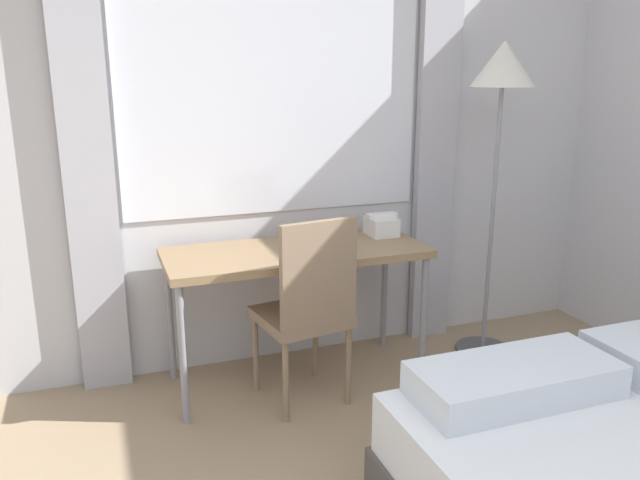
% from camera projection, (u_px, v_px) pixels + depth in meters
% --- Properties ---
extents(wall_back_with_window, '(5.48, 0.13, 2.70)m').
position_uv_depth(wall_back_with_window, '(236.00, 118.00, 3.23)').
color(wall_back_with_window, silver).
rests_on(wall_back_with_window, ground_plane).
extents(desk, '(1.32, 0.55, 0.72)m').
position_uv_depth(desk, '(296.00, 260.00, 3.17)').
color(desk, '#937551').
rests_on(desk, ground_plane).
extents(desk_chair, '(0.46, 0.46, 0.95)m').
position_uv_depth(desk_chair, '(308.00, 304.00, 2.95)').
color(desk_chair, '#8C7259').
rests_on(desk_chair, ground_plane).
extents(standing_lamp, '(0.34, 0.34, 1.75)m').
position_uv_depth(standing_lamp, '(501.00, 99.00, 3.27)').
color(standing_lamp, '#4C4C51').
rests_on(standing_lamp, ground_plane).
extents(telephone, '(0.17, 0.17, 0.12)m').
position_uv_depth(telephone, '(381.00, 225.00, 3.40)').
color(telephone, white).
rests_on(telephone, desk).
extents(book, '(0.26, 0.26, 0.02)m').
position_uv_depth(book, '(310.00, 246.00, 3.15)').
color(book, maroon).
rests_on(book, desk).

